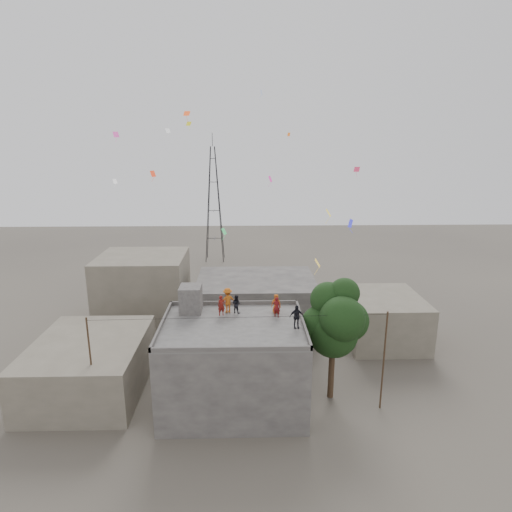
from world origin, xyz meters
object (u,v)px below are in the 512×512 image
(person_dark_adult, at_px, (296,317))
(transmission_tower, at_px, (214,204))
(stair_head_box, at_px, (191,299))
(tree, at_px, (336,320))
(person_red_adult, at_px, (277,307))

(person_dark_adult, bearing_deg, transmission_tower, 93.24)
(transmission_tower, relative_size, person_dark_adult, 12.09)
(stair_head_box, xyz_separation_m, tree, (10.57, -2.00, -1.00))
(stair_head_box, xyz_separation_m, transmission_tower, (-0.80, 37.40, 1.97))
(stair_head_box, relative_size, person_red_adult, 1.32)
(tree, distance_m, person_red_adult, 4.34)
(person_red_adult, relative_size, person_dark_adult, 0.92)
(person_red_adult, bearing_deg, transmission_tower, -53.18)
(person_red_adult, distance_m, person_dark_adult, 2.35)
(stair_head_box, height_order, tree, tree)
(person_red_adult, bearing_deg, tree, -164.69)
(stair_head_box, relative_size, person_dark_adult, 1.21)
(transmission_tower, bearing_deg, person_red_adult, -79.48)
(stair_head_box, distance_m, person_red_adult, 6.48)
(person_dark_adult, bearing_deg, stair_head_box, 148.64)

